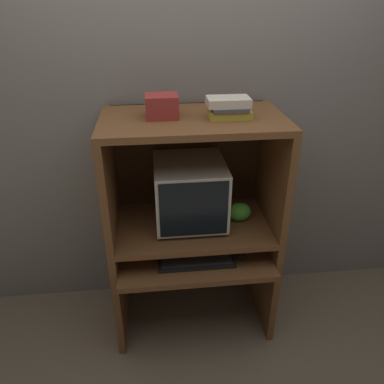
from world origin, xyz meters
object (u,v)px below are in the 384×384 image
(keyboard, at_px, (196,260))
(snack_bag, at_px, (239,212))
(crt_monitor, at_px, (190,191))
(book_stack, at_px, (229,108))
(mouse, at_px, (241,256))
(storage_box, at_px, (162,106))

(keyboard, xyz_separation_m, snack_bag, (0.29, 0.18, 0.20))
(crt_monitor, bearing_deg, snack_bag, -6.66)
(book_stack, bearing_deg, mouse, -56.83)
(snack_bag, distance_m, book_stack, 0.67)
(crt_monitor, height_order, mouse, crt_monitor)
(snack_bag, bearing_deg, keyboard, -148.22)
(crt_monitor, bearing_deg, mouse, -36.46)
(book_stack, height_order, storage_box, storage_box)
(snack_bag, relative_size, book_stack, 0.62)
(crt_monitor, bearing_deg, keyboard, -87.01)
(crt_monitor, distance_m, snack_bag, 0.34)
(snack_bag, bearing_deg, mouse, -95.42)
(keyboard, distance_m, mouse, 0.27)
(keyboard, xyz_separation_m, storage_box, (-0.16, 0.19, 0.87))
(keyboard, relative_size, snack_bag, 3.19)
(mouse, bearing_deg, keyboard, -179.06)
(mouse, bearing_deg, storage_box, 156.95)
(snack_bag, relative_size, storage_box, 0.83)
(crt_monitor, bearing_deg, storage_box, -169.45)
(keyboard, xyz_separation_m, book_stack, (0.19, 0.14, 0.86))
(keyboard, relative_size, book_stack, 1.97)
(crt_monitor, xyz_separation_m, mouse, (0.29, -0.21, -0.34))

